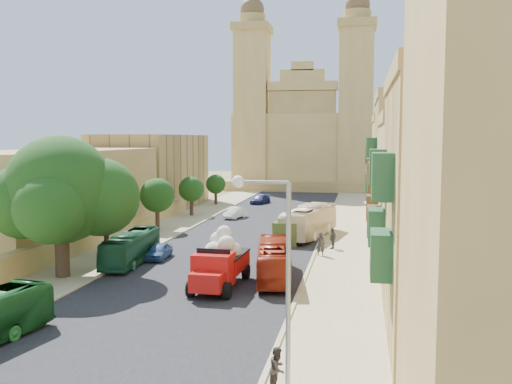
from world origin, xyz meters
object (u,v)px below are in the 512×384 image
(bus_red_east, at_px, (274,260))
(pedestrian_b, at_px, (278,369))
(car_blue_a, at_px, (159,251))
(pedestrian_c, at_px, (333,239))
(bus_cream_east, at_px, (309,221))
(street_tree_d, at_px, (216,184))
(car_white_b, at_px, (304,209))
(church, at_px, (306,138))
(streetlamp, at_px, (275,261))
(ficus_tree, at_px, (62,194))
(street_tree_c, at_px, (191,189))
(car_white_a, at_px, (235,213))
(street_tree_a, at_px, (106,213))
(car_cream, at_px, (281,236))
(car_dkblue, at_px, (260,200))
(olive_pickup, at_px, (290,231))
(red_truck, at_px, (220,261))
(car_blue_b, at_px, (260,198))
(pedestrian_a, at_px, (320,244))
(street_tree_b, at_px, (157,196))
(bus_green_north, at_px, (131,248))

(bus_red_east, height_order, pedestrian_b, bus_red_east)
(car_blue_a, distance_m, pedestrian_c, 14.89)
(bus_cream_east, relative_size, pedestrian_b, 6.55)
(street_tree_d, xyz_separation_m, car_white_b, (13.60, -8.53, -2.28))
(church, xyz_separation_m, streetlamp, (7.72, -90.61, -4.31))
(ficus_tree, bearing_deg, pedestrian_b, -41.18)
(street_tree_c, xyz_separation_m, car_white_a, (5.87, -1.63, -2.58))
(pedestrian_c, bearing_deg, church, -149.07)
(street_tree_a, distance_m, car_cream, 15.67)
(car_dkblue, bearing_deg, olive_pickup, -57.69)
(street_tree_a, bearing_deg, olive_pickup, 29.16)
(olive_pickup, relative_size, bus_red_east, 0.57)
(red_truck, relative_size, car_white_a, 1.68)
(street_tree_d, height_order, pedestrian_b, street_tree_d)
(street_tree_c, distance_m, pedestrian_b, 50.22)
(ficus_tree, bearing_deg, street_tree_d, 90.76)
(streetlamp, distance_m, bus_red_east, 18.66)
(street_tree_c, xyz_separation_m, car_cream, (13.56, -16.66, -2.62))
(church, bearing_deg, street_tree_c, -103.21)
(street_tree_d, xyz_separation_m, car_cream, (13.56, -28.66, -2.28))
(car_blue_a, distance_m, car_blue_b, 41.04)
(streetlamp, bearing_deg, church, 94.87)
(street_tree_c, distance_m, street_tree_d, 12.00)
(pedestrian_a, height_order, pedestrian_c, pedestrian_a)
(street_tree_b, bearing_deg, olive_pickup, -15.59)
(street_tree_a, bearing_deg, streetlamp, -53.56)
(street_tree_a, xyz_separation_m, streetlamp, (17.72, -24.00, 1.81))
(streetlamp, xyz_separation_m, pedestrian_b, (-0.04, 1.05, -4.36))
(street_tree_a, distance_m, pedestrian_b, 29.08)
(street_tree_a, relative_size, street_tree_c, 1.04)
(car_white_a, relative_size, pedestrian_b, 2.38)
(red_truck, relative_size, car_dkblue, 1.59)
(car_dkblue, xyz_separation_m, car_blue_b, (-0.31, 1.94, -0.03))
(olive_pickup, relative_size, bus_cream_east, 0.47)
(pedestrian_c, bearing_deg, bus_green_north, -36.93)
(streetlamp, distance_m, pedestrian_b, 4.49)
(pedestrian_c, bearing_deg, car_blue_a, -40.48)
(bus_cream_east, bearing_deg, streetlamp, 105.10)
(street_tree_d, bearing_deg, street_tree_b, -90.00)
(street_tree_a, distance_m, car_dkblue, 38.43)
(car_white_a, distance_m, car_white_b, 9.26)
(street_tree_a, bearing_deg, church, 81.46)
(car_blue_b, bearing_deg, ficus_tree, -75.93)
(ficus_tree, distance_m, bus_green_north, 7.23)
(car_blue_b, bearing_deg, bus_cream_east, -50.63)
(street_tree_c, bearing_deg, streetlamp, -69.73)
(car_blue_a, bearing_deg, pedestrian_b, -62.01)
(pedestrian_b, bearing_deg, car_cream, 22.48)
(ficus_tree, bearing_deg, pedestrian_c, 36.90)
(church, xyz_separation_m, street_tree_a, (-10.00, -66.61, -6.13))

